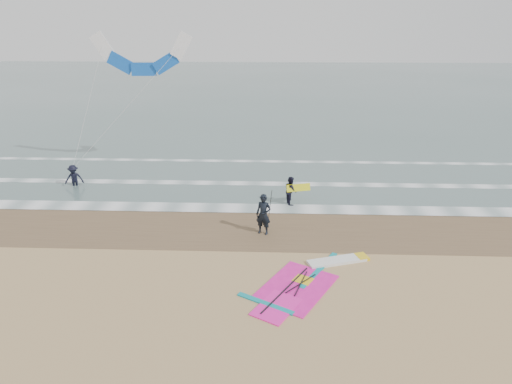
{
  "coord_description": "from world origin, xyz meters",
  "views": [
    {
      "loc": [
        0.03,
        -13.88,
        9.56
      ],
      "look_at": [
        -0.7,
        5.0,
        2.2
      ],
      "focal_mm": 32.0,
      "sensor_mm": 36.0,
      "label": 1
    }
  ],
  "objects_px": {
    "person_wading": "(73,173)",
    "person_walking": "(291,190)",
    "person_standing": "(263,214)",
    "surf_kite": "(142,58)",
    "windsurf_rig": "(309,280)"
  },
  "relations": [
    {
      "from": "windsurf_rig",
      "to": "surf_kite",
      "type": "xyz_separation_m",
      "value": [
        -9.46,
        13.28,
        7.09
      ]
    },
    {
      "from": "windsurf_rig",
      "to": "surf_kite",
      "type": "relative_size",
      "value": 0.7
    },
    {
      "from": "windsurf_rig",
      "to": "surf_kite",
      "type": "height_order",
      "value": "surf_kite"
    },
    {
      "from": "person_standing",
      "to": "surf_kite",
      "type": "distance_m",
      "value": 13.49
    },
    {
      "from": "windsurf_rig",
      "to": "person_standing",
      "type": "relative_size",
      "value": 2.74
    },
    {
      "from": "person_walking",
      "to": "surf_kite",
      "type": "relative_size",
      "value": 0.2
    },
    {
      "from": "person_standing",
      "to": "surf_kite",
      "type": "relative_size",
      "value": 0.26
    },
    {
      "from": "windsurf_rig",
      "to": "person_standing",
      "type": "bearing_deg",
      "value": 114.8
    },
    {
      "from": "person_standing",
      "to": "person_walking",
      "type": "xyz_separation_m",
      "value": [
        1.38,
        3.66,
        -0.2
      ]
    },
    {
      "from": "person_walking",
      "to": "surf_kite",
      "type": "distance_m",
      "value": 12.36
    },
    {
      "from": "person_walking",
      "to": "surf_kite",
      "type": "bearing_deg",
      "value": 42.83
    },
    {
      "from": "windsurf_rig",
      "to": "person_walking",
      "type": "bearing_deg",
      "value": 93.54
    },
    {
      "from": "person_wading",
      "to": "person_walking",
      "type": "bearing_deg",
      "value": -20.37
    },
    {
      "from": "windsurf_rig",
      "to": "person_wading",
      "type": "bearing_deg",
      "value": 143.28
    },
    {
      "from": "person_standing",
      "to": "person_wading",
      "type": "distance_m",
      "value": 12.82
    }
  ]
}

